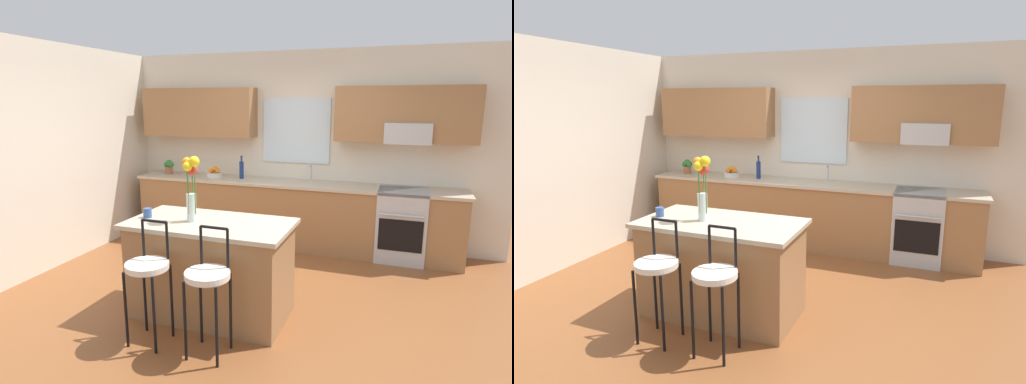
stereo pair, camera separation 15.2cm
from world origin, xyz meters
TOP-DOWN VIEW (x-y plane):
  - ground_plane at (0.00, 0.00)m, footprint 14.00×14.00m
  - wall_left at (-2.56, 0.30)m, footprint 0.12×4.60m
  - back_wall_assembly at (0.03, 1.98)m, footprint 5.60×0.50m
  - counter_run at (0.00, 1.70)m, footprint 4.56×0.64m
  - sink_faucet at (0.26, 1.84)m, footprint 0.02×0.13m
  - oven_range at (1.49, 1.68)m, footprint 0.60×0.64m
  - kitchen_island at (-0.17, -0.47)m, footprint 1.52×0.81m
  - bar_stool_near at (-0.45, -1.09)m, footprint 0.36×0.36m
  - bar_stool_middle at (0.10, -1.09)m, footprint 0.36×0.36m
  - flower_vase at (-0.33, -0.51)m, footprint 0.17×0.18m
  - mug_ceramic at (-0.80, -0.54)m, footprint 0.08×0.08m
  - fruit_bowl_oranges at (-1.15, 1.70)m, footprint 0.24×0.24m
  - bottle_olive_oil at (-0.72, 1.70)m, footprint 0.06×0.06m
  - potted_plant_small at (-1.92, 1.70)m, footprint 0.18×0.12m

SIDE VIEW (x-z plane):
  - ground_plane at x=0.00m, z-range 0.00..0.00m
  - oven_range at x=1.49m, z-range 0.00..0.92m
  - kitchen_island at x=-0.17m, z-range 0.00..0.92m
  - counter_run at x=0.00m, z-range 0.01..0.93m
  - bar_stool_near at x=-0.45m, z-range 0.11..1.16m
  - bar_stool_middle at x=0.10m, z-range 0.11..1.16m
  - mug_ceramic at x=-0.80m, z-range 0.92..1.01m
  - fruit_bowl_oranges at x=-1.15m, z-range 0.89..1.05m
  - potted_plant_small at x=-1.92m, z-range 0.93..1.15m
  - bottle_olive_oil at x=-0.72m, z-range 0.89..1.22m
  - sink_faucet at x=0.26m, z-range 0.95..1.18m
  - flower_vase at x=-0.33m, z-range 0.98..1.59m
  - wall_left at x=-2.56m, z-range 0.00..2.70m
  - back_wall_assembly at x=0.03m, z-range 0.16..2.86m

